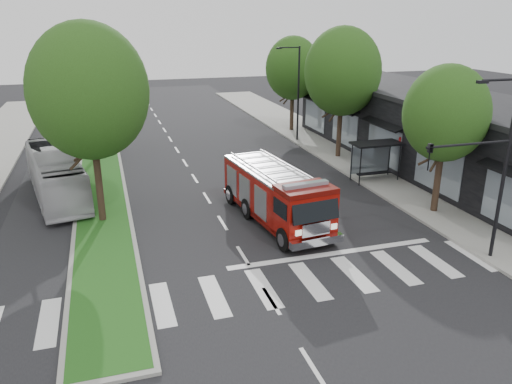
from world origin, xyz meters
TOP-DOWN VIEW (x-y plane):
  - ground at (0.00, 0.00)m, footprint 140.00×140.00m
  - sidewalk_right at (12.50, 10.00)m, footprint 5.00×80.00m
  - median at (-6.00, 18.00)m, footprint 3.00×50.00m
  - storefront_row at (17.00, 10.00)m, footprint 8.00×30.00m
  - bus_shelter at (11.20, 8.15)m, footprint 3.20×1.60m
  - tree_right_near at (11.50, 2.00)m, footprint 4.40×4.40m
  - tree_right_mid at (11.50, 14.00)m, footprint 5.60×5.60m
  - tree_right_far at (11.50, 24.00)m, footprint 5.00×5.00m
  - tree_median_near at (-6.00, 6.00)m, footprint 5.80×5.80m
  - tree_median_far at (-6.00, 20.00)m, footprint 5.60×5.60m
  - streetlight_right_near at (9.61, -3.50)m, footprint 4.08×0.22m
  - streetlight_right_far at (10.35, 20.00)m, footprint 2.11×0.20m
  - fire_engine at (2.75, 3.47)m, footprint 3.66×9.07m
  - city_bus at (-8.50, 10.78)m, footprint 4.26×10.51m

SIDE VIEW (x-z plane):
  - ground at x=0.00m, z-range 0.00..0.00m
  - sidewalk_right at x=12.50m, z-range 0.00..0.15m
  - median at x=-6.00m, z-range 0.00..0.16m
  - city_bus at x=-8.50m, z-range 0.00..2.85m
  - fire_engine at x=2.75m, z-range -0.06..2.99m
  - bus_shelter at x=11.20m, z-range 0.73..3.34m
  - storefront_row at x=17.00m, z-range 0.00..5.00m
  - streetlight_right_far at x=10.35m, z-range 0.48..8.48m
  - streetlight_right_near at x=9.61m, z-range 0.67..8.67m
  - tree_right_near at x=11.50m, z-range 1.48..9.53m
  - tree_right_far at x=11.50m, z-range 1.47..10.20m
  - tree_right_mid at x=11.50m, z-range 1.63..11.35m
  - tree_median_far at x=-6.00m, z-range 1.63..11.35m
  - tree_median_near at x=-6.00m, z-range 1.73..11.89m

